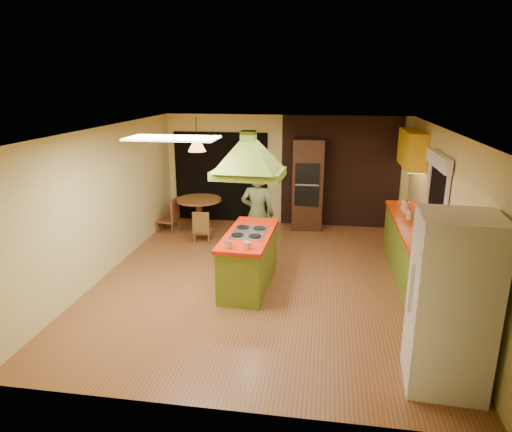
% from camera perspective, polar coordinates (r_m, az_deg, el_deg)
% --- Properties ---
extents(ground, '(6.50, 6.50, 0.00)m').
position_cam_1_polar(ground, '(7.79, 1.20, -7.85)').
color(ground, brown).
rests_on(ground, ground).
extents(room_walls, '(5.50, 6.50, 6.50)m').
position_cam_1_polar(room_walls, '(7.36, 1.26, 1.05)').
color(room_walls, beige).
rests_on(room_walls, ground).
extents(ceiling_plane, '(6.50, 6.50, 0.00)m').
position_cam_1_polar(ceiling_plane, '(7.13, 1.32, 10.78)').
color(ceiling_plane, silver).
rests_on(ceiling_plane, room_walls).
extents(brick_panel, '(2.64, 0.03, 2.50)m').
position_cam_1_polar(brick_panel, '(10.46, 10.48, 5.40)').
color(brick_panel, '#381E14').
rests_on(brick_panel, ground).
extents(nook_opening, '(2.20, 0.03, 2.10)m').
position_cam_1_polar(nook_opening, '(10.77, -4.40, 4.86)').
color(nook_opening, black).
rests_on(nook_opening, ground).
extents(right_counter, '(0.62, 3.05, 0.92)m').
position_cam_1_polar(right_counter, '(8.26, 18.95, -3.88)').
color(right_counter, olive).
rests_on(right_counter, ground).
extents(upper_cabinets, '(0.34, 1.40, 0.70)m').
position_cam_1_polar(upper_cabinets, '(9.47, 18.92, 7.95)').
color(upper_cabinets, yellow).
rests_on(upper_cabinets, room_walls).
extents(window_right, '(0.12, 1.35, 1.06)m').
position_cam_1_polar(window_right, '(7.78, 21.87, 4.64)').
color(window_right, black).
rests_on(window_right, room_walls).
extents(fluor_panel, '(1.20, 0.60, 0.03)m').
position_cam_1_polar(fluor_panel, '(6.22, -10.42, 9.54)').
color(fluor_panel, white).
rests_on(fluor_panel, ceiling_plane).
extents(kitchen_island, '(0.78, 1.80, 0.91)m').
position_cam_1_polar(kitchen_island, '(7.41, -0.89, -5.36)').
color(kitchen_island, olive).
rests_on(kitchen_island, ground).
extents(range_hood, '(1.10, 0.83, 0.80)m').
position_cam_1_polar(range_hood, '(6.94, -0.95, 8.54)').
color(range_hood, olive).
rests_on(range_hood, ceiling_plane).
extents(man, '(0.63, 0.43, 1.69)m').
position_cam_1_polar(man, '(8.45, 0.18, 0.22)').
color(man, '#49542C').
rests_on(man, ground).
extents(refrigerator, '(0.84, 0.79, 1.94)m').
position_cam_1_polar(refrigerator, '(5.28, 23.20, -10.03)').
color(refrigerator, white).
rests_on(refrigerator, ground).
extents(wall_oven, '(0.70, 0.63, 2.02)m').
position_cam_1_polar(wall_oven, '(10.23, 6.46, 3.96)').
color(wall_oven, '#452616').
rests_on(wall_oven, ground).
extents(dining_table, '(0.98, 0.98, 0.73)m').
position_cam_1_polar(dining_table, '(10.16, -7.12, 0.97)').
color(dining_table, brown).
rests_on(dining_table, ground).
extents(chair_left, '(0.45, 0.45, 0.75)m').
position_cam_1_polar(chair_left, '(10.32, -10.98, 0.21)').
color(chair_left, brown).
rests_on(chair_left, ground).
extents(chair_near, '(0.39, 0.39, 0.66)m').
position_cam_1_polar(chair_near, '(9.55, -6.69, -1.19)').
color(chair_near, brown).
rests_on(chair_near, ground).
extents(pendant_lamp, '(0.50, 0.50, 0.25)m').
position_cam_1_polar(pendant_lamp, '(9.88, -7.40, 8.73)').
color(pendant_lamp, '#FF9E3F').
rests_on(pendant_lamp, ceiling_plane).
extents(canister_large, '(0.15, 0.15, 0.20)m').
position_cam_1_polar(canister_large, '(8.67, 18.29, 1.02)').
color(canister_large, '#F7DFC6').
rests_on(canister_large, right_counter).
extents(canister_medium, '(0.16, 0.16, 0.17)m').
position_cam_1_polar(canister_medium, '(8.87, 18.08, 1.26)').
color(canister_medium, '#FAE2C9').
rests_on(canister_medium, right_counter).
extents(canister_small, '(0.14, 0.14, 0.15)m').
position_cam_1_polar(canister_small, '(8.31, 18.68, 0.14)').
color(canister_small, beige).
rests_on(canister_small, right_counter).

